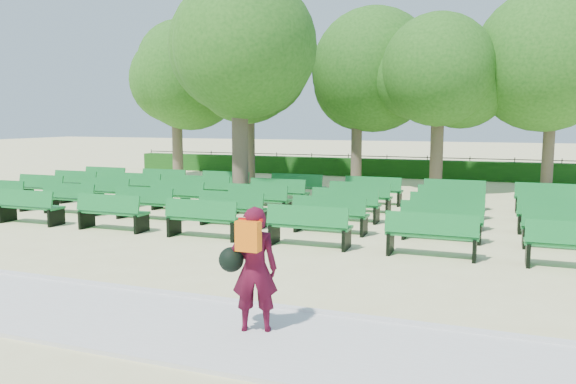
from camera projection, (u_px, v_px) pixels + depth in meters
name	position (u px, v px, depth m)	size (l,w,h in m)	color
ground	(252.00, 225.00, 15.43)	(120.00, 120.00, 0.00)	beige
paving	(53.00, 308.00, 8.55)	(30.00, 2.20, 0.06)	silver
curb	(103.00, 286.00, 9.62)	(30.00, 0.12, 0.10)	silver
hedge	(366.00, 167.00, 28.37)	(26.00, 0.70, 0.90)	#174A13
fence	(367.00, 176.00, 28.80)	(26.00, 0.10, 1.02)	black
tree_line	(345.00, 185.00, 24.71)	(21.80, 6.80, 7.04)	#29621A
bench_array	(259.00, 212.00, 16.91)	(1.95, 0.76, 1.20)	#13712C
tree_among	(239.00, 67.00, 18.50)	(4.67, 4.67, 6.71)	brown
person	(252.00, 267.00, 7.48)	(0.85, 0.59, 1.70)	#45091C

